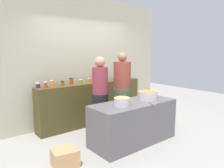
% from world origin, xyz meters
% --- Properties ---
extents(ground, '(12.00, 12.00, 0.00)m').
position_xyz_m(ground, '(0.00, 0.00, 0.00)').
color(ground, gray).
extents(storefront_wall, '(4.80, 0.12, 3.00)m').
position_xyz_m(storefront_wall, '(0.00, 1.45, 1.50)').
color(storefront_wall, '#AFA990').
rests_on(storefront_wall, ground).
extents(display_shelf, '(2.70, 0.36, 1.00)m').
position_xyz_m(display_shelf, '(0.00, 1.10, 0.50)').
color(display_shelf, '#443C1B').
rests_on(display_shelf, ground).
extents(prep_table, '(1.70, 0.70, 0.78)m').
position_xyz_m(prep_table, '(0.00, -0.30, 0.39)').
color(prep_table, '#585358').
rests_on(prep_table, ground).
extents(preserve_jar_0, '(0.09, 0.09, 0.10)m').
position_xyz_m(preserve_jar_0, '(-1.27, 1.17, 1.05)').
color(preserve_jar_0, '#471E43').
rests_on(preserve_jar_0, display_shelf).
extents(preserve_jar_1, '(0.07, 0.07, 0.12)m').
position_xyz_m(preserve_jar_1, '(-1.13, 1.09, 1.06)').
color(preserve_jar_1, red).
rests_on(preserve_jar_1, display_shelf).
extents(preserve_jar_2, '(0.07, 0.07, 0.14)m').
position_xyz_m(preserve_jar_2, '(-1.00, 1.07, 1.07)').
color(preserve_jar_2, orange).
rests_on(preserve_jar_2, display_shelf).
extents(preserve_jar_3, '(0.07, 0.07, 0.10)m').
position_xyz_m(preserve_jar_3, '(-0.74, 1.12, 1.05)').
color(preserve_jar_3, brown).
rests_on(preserve_jar_3, display_shelf).
extents(preserve_jar_4, '(0.09, 0.09, 0.14)m').
position_xyz_m(preserve_jar_4, '(-0.52, 1.15, 1.07)').
color(preserve_jar_4, '#AE370F').
rests_on(preserve_jar_4, display_shelf).
extents(preserve_jar_5, '(0.07, 0.07, 0.10)m').
position_xyz_m(preserve_jar_5, '(-0.32, 1.07, 1.05)').
color(preserve_jar_5, '#5E941A').
rests_on(preserve_jar_5, display_shelf).
extents(preserve_jar_6, '(0.07, 0.07, 0.10)m').
position_xyz_m(preserve_jar_6, '(-0.07, 1.12, 1.05)').
color(preserve_jar_6, orange).
rests_on(preserve_jar_6, display_shelf).
extents(preserve_jar_7, '(0.08, 0.08, 0.14)m').
position_xyz_m(preserve_jar_7, '(0.23, 1.05, 1.07)').
color(preserve_jar_7, '#954E0E').
rests_on(preserve_jar_7, display_shelf).
extents(preserve_jar_8, '(0.08, 0.08, 0.13)m').
position_xyz_m(preserve_jar_8, '(0.34, 1.05, 1.06)').
color(preserve_jar_8, olive).
rests_on(preserve_jar_8, display_shelf).
extents(preserve_jar_9, '(0.07, 0.07, 0.14)m').
position_xyz_m(preserve_jar_9, '(0.69, 1.08, 1.07)').
color(preserve_jar_9, brown).
rests_on(preserve_jar_9, display_shelf).
extents(preserve_jar_10, '(0.08, 0.08, 0.10)m').
position_xyz_m(preserve_jar_10, '(0.86, 1.07, 1.05)').
color(preserve_jar_10, '#A31F18').
rests_on(preserve_jar_10, display_shelf).
extents(preserve_jar_11, '(0.07, 0.07, 0.12)m').
position_xyz_m(preserve_jar_11, '(1.01, 1.14, 1.06)').
color(preserve_jar_11, '#944F1F').
rests_on(preserve_jar_11, display_shelf).
extents(cooking_pot_left, '(0.29, 0.29, 0.15)m').
position_xyz_m(cooking_pot_left, '(-0.34, -0.36, 0.86)').
color(cooking_pot_left, '#B7B7BC').
rests_on(cooking_pot_left, prep_table).
extents(cooking_pot_center, '(0.39, 0.39, 0.16)m').
position_xyz_m(cooking_pot_center, '(0.40, -0.29, 0.86)').
color(cooking_pot_center, '#B7B7BC').
rests_on(cooking_pot_center, prep_table).
extents(wooden_spoon, '(0.12, 0.25, 0.02)m').
position_xyz_m(wooden_spoon, '(0.16, -0.60, 0.79)').
color(wooden_spoon, '#9E703D').
rests_on(wooden_spoon, prep_table).
extents(cook_with_tongs, '(0.33, 0.33, 1.63)m').
position_xyz_m(cook_with_tongs, '(-0.30, 0.36, 0.74)').
color(cook_with_tongs, black).
rests_on(cook_with_tongs, ground).
extents(cook_in_cap, '(0.39, 0.39, 1.70)m').
position_xyz_m(cook_in_cap, '(0.30, 0.37, 0.77)').
color(cook_in_cap, '#49583F').
rests_on(cook_in_cap, ground).
extents(bread_crate, '(0.42, 0.38, 0.27)m').
position_xyz_m(bread_crate, '(-1.43, -0.27, 0.13)').
color(bread_crate, tan).
rests_on(bread_crate, ground).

